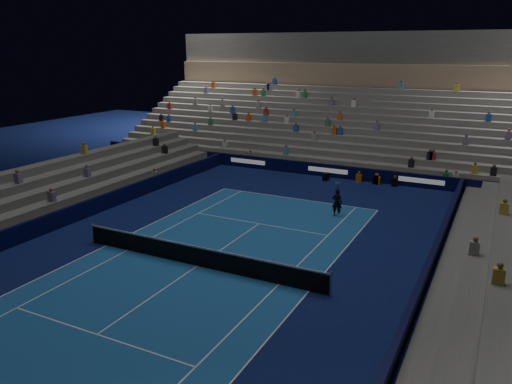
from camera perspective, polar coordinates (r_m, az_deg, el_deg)
The scene contains 10 objects.
ground at distance 23.31m, azimuth -6.72°, elevation -8.43°, with size 90.00×90.00×0.00m, color #0C164A.
court_surface at distance 23.30m, azimuth -6.73°, elevation -8.41°, with size 10.97×23.77×0.01m, color #1C569A.
sponsor_barrier_far at distance 39.07m, azimuth 8.29°, elevation 2.45°, with size 44.00×0.25×1.00m, color black.
sponsor_barrier_east at distance 19.94m, azimuth 17.81°, elevation -12.02°, with size 0.25×37.00×1.00m, color #080B33.
sponsor_barrier_west at distance 29.30m, azimuth -22.86°, elevation -3.36°, with size 0.25×37.00×1.00m, color #080933.
grandstand_main at distance 47.42m, azimuth 12.12°, elevation 8.22°, with size 44.00×15.20×11.20m.
grandstand_west at distance 31.82m, azimuth -27.04°, elevation -1.59°, with size 5.00×37.00×2.50m.
tennis_net at distance 23.10m, azimuth -6.77°, elevation -7.29°, with size 12.90×0.10×1.10m.
tennis_player at distance 29.92m, azimuth 9.28°, elevation -1.20°, with size 0.60×0.40×1.66m, color black.
broadcast_camera at distance 38.05m, azimuth 8.02°, elevation 1.77°, with size 0.43×0.86×0.55m.
Camera 1 is at (11.88, -17.57, 9.67)m, focal length 34.86 mm.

